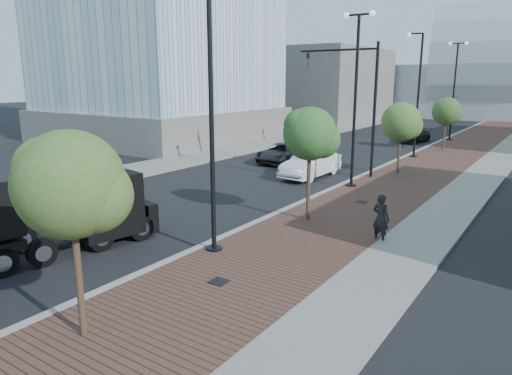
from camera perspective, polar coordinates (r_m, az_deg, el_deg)
The scene contains 23 objects.
sidewalk at distance 42.79m, azimuth 24.67°, elevation 4.11°, with size 7.00×140.00×0.12m, color #4C2D23.
concrete_strip at distance 42.43m, azimuth 28.25°, elevation 3.68°, with size 2.40×140.00×0.13m, color slate.
curb at distance 43.49m, azimuth 20.13°, elevation 4.65°, with size 0.30×140.00×0.14m, color gray.
west_sidewalk at distance 48.27m, azimuth 4.98°, elevation 6.16°, with size 4.00×140.00×0.12m, color slate.
dump_truck at distance 16.96m, azimuth -28.32°, elevation -4.41°, with size 4.69×13.46×2.97m.
white_sedan at distance 28.77m, azimuth 6.73°, elevation 2.89°, with size 1.74×4.99×1.64m, color silver.
dark_car_mid at distance 33.81m, azimuth 3.07°, elevation 4.25°, with size 2.25×4.89×1.36m, color black.
dark_car_far at distance 47.22m, azimuth 18.85°, elevation 6.04°, with size 1.76×4.32×1.25m, color black.
pedestrian at distance 17.68m, azimuth 15.04°, elevation -3.68°, with size 0.67×0.44×1.84m, color black.
streetlight_1 at distance 15.50m, azimuth -5.78°, elevation 7.30°, with size 1.44×0.56×9.21m.
streetlight_2 at distance 25.78m, azimuth 12.05°, elevation 10.46°, with size 1.72×0.56×9.28m.
streetlight_3 at distance 37.20m, azimuth 19.04°, elevation 10.05°, with size 1.44×0.56×9.21m.
streetlight_4 at distance 48.82m, azimuth 23.07°, elevation 10.86°, with size 1.72×0.56×9.28m.
traffic_mast at distance 28.89m, azimuth 12.70°, elevation 11.01°, with size 5.09×0.20×8.00m.
tree_0 at distance 10.76m, azimuth -21.55°, elevation 0.26°, with size 2.43×2.38×4.88m.
tree_1 at distance 19.11m, azimuth 6.76°, elevation 6.51°, with size 2.26×2.19×4.84m.
tree_2 at distance 30.25m, azimuth 17.43°, elevation 7.63°, with size 2.45×2.42×4.53m.
tree_3 at distance 41.85m, azimuth 22.34°, elevation 8.63°, with size 2.34×2.28×4.46m.
tower_podium at distance 48.44m, azimuth -11.33°, elevation 7.69°, with size 19.00×19.00×3.00m, color slate.
convention_center at distance 87.70m, azimuth 26.70°, elevation 11.86°, with size 50.00×30.00×50.00m.
commercial_block_nw at distance 68.89m, azimuth 8.22°, elevation 12.28°, with size 14.00×20.00×10.00m, color #625D58.
utility_cover_1 at distance 13.92m, azimuth -4.59°, elevation -11.41°, with size 0.50×0.50×0.02m, color black.
utility_cover_2 at distance 23.04m, azimuth 12.78°, elevation -1.70°, with size 0.50×0.50×0.02m, color black.
Camera 1 is at (10.40, -1.82, 5.91)m, focal length 32.67 mm.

